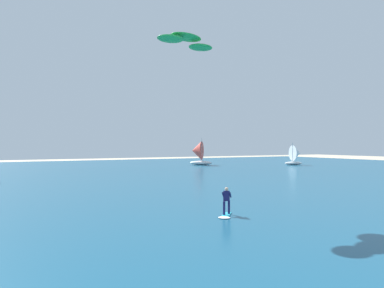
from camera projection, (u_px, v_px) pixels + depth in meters
The scene contains 5 objects.
ocean at pixel (86, 175), 49.30m from camera, with size 160.00×90.00×0.10m, color navy.
kitesurfer at pixel (226, 206), 20.70m from camera, with size 1.73×1.83×1.67m.
kite at pixel (186, 41), 23.02m from camera, with size 4.81×2.75×0.70m.
sailboat_trailing at pixel (296, 155), 72.07m from camera, with size 4.08×3.57×4.59m.
sailboat_leading at pixel (198, 153), 72.01m from camera, with size 4.95×4.83×5.55m.
Camera 1 is at (-9.79, 1.32, 4.33)m, focal length 32.60 mm.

